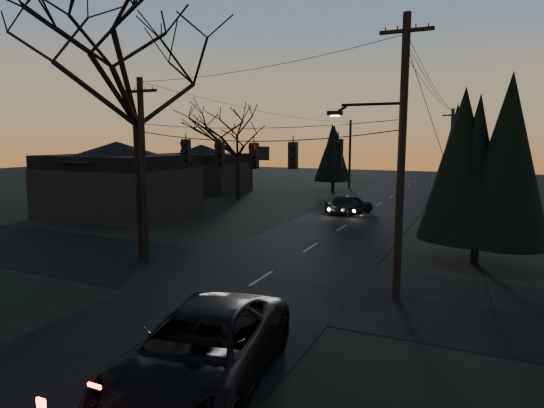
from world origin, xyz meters
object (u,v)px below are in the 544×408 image
at_px(utility_pole_far_r, 448,202).
at_px(suv_near, 202,351).
at_px(evergreen_right, 481,159).
at_px(sedan_oncoming_a, 349,204).
at_px(utility_pole_right, 396,298).
at_px(utility_pole_left, 147,263).
at_px(bare_tree_left, 135,70).
at_px(utility_pole_far_l, 349,188).

distance_m(utility_pole_far_r, suv_near, 36.20).
relative_size(utility_pole_far_r, suv_near, 1.32).
height_order(evergreen_right, sedan_oncoming_a, evergreen_right).
bearing_deg(utility_pole_right, utility_pole_far_r, 90.00).
height_order(utility_pole_left, bare_tree_left, bare_tree_left).
height_order(utility_pole_far_l, evergreen_right, evergreen_right).
xyz_separation_m(evergreen_right, sedan_oncoming_a, (-9.12, 11.73, -4.13)).
xyz_separation_m(utility_pole_right, suv_near, (-3.10, -8.06, 0.89)).
distance_m(utility_pole_right, bare_tree_left, 15.09).
xyz_separation_m(utility_pole_left, suv_near, (8.40, -8.06, 0.89)).
bearing_deg(utility_pole_right, bare_tree_left, 177.65).
relative_size(utility_pole_far_r, utility_pole_far_l, 1.06).
relative_size(utility_pole_far_r, evergreen_right, 0.99).
bearing_deg(bare_tree_left, evergreen_right, 21.08).
bearing_deg(suv_near, utility_pole_left, 126.43).
height_order(utility_pole_right, utility_pole_left, utility_pole_right).
bearing_deg(utility_pole_left, utility_pole_far_l, 90.00).
bearing_deg(suv_near, utility_pole_right, 59.19).
bearing_deg(suv_near, utility_pole_far_r, 75.32).
height_order(utility_pole_far_r, sedan_oncoming_a, utility_pole_far_r).
bearing_deg(evergreen_right, utility_pole_far_l, 115.19).
height_order(utility_pole_far_l, suv_near, utility_pole_far_l).
bearing_deg(utility_pole_far_r, evergreen_right, -83.39).
height_order(utility_pole_right, evergreen_right, evergreen_right).
height_order(utility_pole_left, suv_near, utility_pole_left).
height_order(utility_pole_left, evergreen_right, evergreen_right).
relative_size(utility_pole_right, sedan_oncoming_a, 2.25).
bearing_deg(suv_near, sedan_oncoming_a, 87.88).
distance_m(utility_pole_right, suv_near, 8.68).
xyz_separation_m(bare_tree_left, sedan_oncoming_a, (5.57, 17.39, -8.17)).
bearing_deg(bare_tree_left, suv_near, -43.37).
relative_size(bare_tree_left, suv_near, 1.99).
distance_m(utility_pole_right, evergreen_right, 8.26).
bearing_deg(bare_tree_left, utility_pole_far_r, 66.16).
relative_size(utility_pole_left, bare_tree_left, 0.67).
bearing_deg(utility_pole_far_r, utility_pole_right, -90.00).
distance_m(utility_pole_right, utility_pole_far_l, 37.79).
bearing_deg(evergreen_right, bare_tree_left, -158.92).
height_order(utility_pole_far_r, evergreen_right, evergreen_right).
relative_size(evergreen_right, sedan_oncoming_a, 1.93).
relative_size(utility_pole_right, utility_pole_far_r, 1.18).
distance_m(utility_pole_left, utility_pole_far_r, 30.27).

